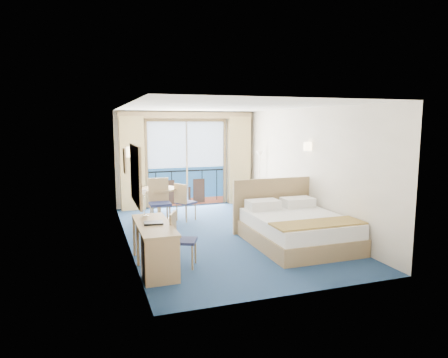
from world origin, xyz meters
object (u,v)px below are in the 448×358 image
Objects in this scene: table_chair_a at (184,200)px; round_table at (159,196)px; floor_lamp at (260,165)px; desk at (159,251)px; desk_chair at (179,236)px; bed at (296,228)px; nightstand at (290,212)px; armchair at (254,196)px; table_chair_b at (159,199)px.

round_table is at bearing 30.66° from table_chair_a.
desk is (-3.54, -4.20, -0.80)m from floor_lamp.
table_chair_a is at bearing 70.72° from desk.
floor_lamp is 5.00m from desk_chair.
table_chair_a reaches higher than round_table.
floor_lamp is at bearing 78.20° from bed.
desk is at bearing -146.77° from nightstand.
armchair is 0.88× the size of desk_chair.
bed is at bearing -51.82° from round_table.
desk_chair reaches higher than desk.
table_chair_a reaches higher than desk.
round_table is 0.62m from table_chair_a.
bed reaches higher than desk.
armchair is at bearing -14.63° from desk_chair.
round_table is at bearing 154.14° from nightstand.
bed is 3.04m from table_chair_a.
armchair is 0.73× the size of table_chair_b.
armchair is at bearing 7.74° from round_table.
floor_lamp is at bearing 20.96° from table_chair_b.
desk_chair is (-2.91, -3.65, 0.15)m from armchair.
desk_chair is (0.41, 0.37, 0.10)m from desk.
armchair is 5.21m from desk.
floor_lamp is at bearing 49.86° from desk.
table_chair_b is at bearing 76.90° from table_chair_a.
nightstand is 4.16m from desk.
round_table is 0.81× the size of table_chair_b.
bed is at bearing 28.26° from armchair.
bed is 3.85× the size of nightstand.
nightstand is at bearing -92.01° from floor_lamp.
armchair is 0.90m from floor_lamp.
bed is 1.57m from nightstand.
table_chair_b is (-0.63, -0.23, 0.10)m from table_chair_a.
floor_lamp reaches higher than bed.
table_chair_b is (-2.29, 2.31, 0.29)m from bed.
table_chair_b is at bearing -160.69° from floor_lamp.
round_table reaches higher than armchair.
bed is 2.41× the size of table_chair_a.
table_chair_b reaches higher than round_table.
table_chair_b is at bearing -98.19° from round_table.
table_chair_a is at bearing 123.12° from bed.
table_chair_b is (0.15, 2.78, 0.11)m from desk_chair.
bed is at bearing -101.80° from floor_lamp.
desk is (-3.48, -2.28, 0.12)m from nightstand.
floor_lamp is 1.01× the size of desk.
floor_lamp reaches higher than nightstand.
bed is 1.40× the size of desk.
desk_chair is at bearing -148.19° from nightstand.
armchair is at bearing 19.09° from table_chair_b.
desk_chair is at bearing 42.52° from desk.
round_table is at bearing -169.41° from floor_lamp.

